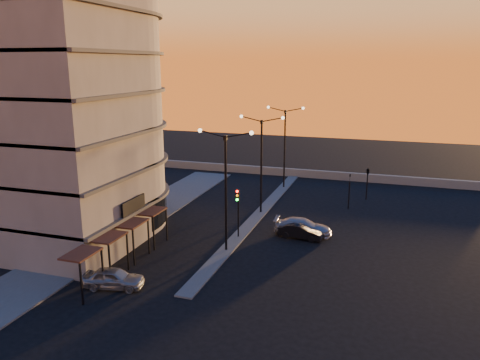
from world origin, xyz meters
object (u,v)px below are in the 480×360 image
(traffic_light_main, at_px, (238,205))
(car_hatchback, at_px, (113,278))
(streetlamp_mid, at_px, (261,157))
(car_wagon, at_px, (303,227))
(car_sedan, at_px, (301,231))

(traffic_light_main, xyz_separation_m, car_hatchback, (-4.88, -10.94, -2.21))
(streetlamp_mid, distance_m, traffic_light_main, 7.62)
(car_hatchback, relative_size, car_wagon, 0.82)
(traffic_light_main, distance_m, car_sedan, 5.73)
(traffic_light_main, bearing_deg, car_hatchback, -114.06)
(car_hatchback, bearing_deg, car_sedan, -50.16)
(car_hatchback, distance_m, car_sedan, 16.00)
(streetlamp_mid, xyz_separation_m, car_wagon, (4.99, -4.63, -4.89))
(car_sedan, bearing_deg, traffic_light_main, 113.93)
(streetlamp_mid, height_order, car_sedan, streetlamp_mid)
(traffic_light_main, height_order, car_hatchback, traffic_light_main)
(car_sedan, bearing_deg, car_hatchback, 147.62)
(streetlamp_mid, relative_size, car_wagon, 1.97)
(traffic_light_main, bearing_deg, car_wagon, 26.64)
(streetlamp_mid, xyz_separation_m, traffic_light_main, (0.00, -7.13, -2.70))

